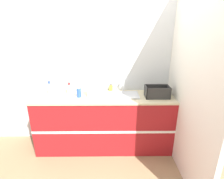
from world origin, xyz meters
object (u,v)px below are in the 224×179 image
at_px(sink, 124,94).
at_px(bottle_white_spray, 69,89).
at_px(soap_dispenser, 111,88).
at_px(dish_rack, 157,93).
at_px(bottle_blue, 79,92).
at_px(paper_towel_roll, 91,90).
at_px(bottle_clear, 50,89).

relative_size(sink, bottle_white_spray, 2.53).
xyz_separation_m(bottle_white_spray, soap_dispenser, (0.68, 0.10, -0.03)).
height_order(dish_rack, soap_dispenser, dish_rack).
bearing_deg(soap_dispenser, sink, -43.39).
height_order(bottle_blue, soap_dispenser, bottle_blue).
bearing_deg(sink, paper_towel_roll, -173.64).
bearing_deg(paper_towel_roll, bottle_clear, 171.07).
bearing_deg(bottle_clear, soap_dispenser, 8.56).
height_order(paper_towel_roll, soap_dispenser, paper_towel_roll).
distance_m(bottle_white_spray, bottle_clear, 0.30).
xyz_separation_m(sink, bottle_clear, (-1.19, 0.05, 0.08)).
bearing_deg(soap_dispenser, bottle_blue, -152.42).
height_order(dish_rack, bottle_clear, bottle_clear).
bearing_deg(sink, bottle_clear, 177.66).
bearing_deg(bottle_blue, bottle_clear, 166.95).
bearing_deg(bottle_clear, dish_rack, -4.38).
distance_m(bottle_blue, bottle_white_spray, 0.24).
distance_m(dish_rack, bottle_white_spray, 1.40).
distance_m(dish_rack, bottle_clear, 1.70).
bearing_deg(bottle_blue, dish_rack, -0.84).
bearing_deg(bottle_clear, bottle_white_spray, 8.36).
bearing_deg(bottle_white_spray, paper_towel_roll, -21.99).
height_order(sink, bottle_white_spray, sink).
height_order(sink, paper_towel_roll, sink).
xyz_separation_m(paper_towel_roll, bottle_clear, (-0.67, 0.11, -0.02)).
xyz_separation_m(dish_rack, bottle_white_spray, (-1.39, 0.17, 0.01)).
bearing_deg(dish_rack, bottle_blue, 179.16).
relative_size(bottle_clear, soap_dispenser, 1.83).
height_order(paper_towel_roll, bottle_clear, paper_towel_roll).
height_order(bottle_white_spray, soap_dispenser, bottle_white_spray).
height_order(paper_towel_roll, bottle_white_spray, paper_towel_roll).
distance_m(paper_towel_roll, soap_dispenser, 0.40).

